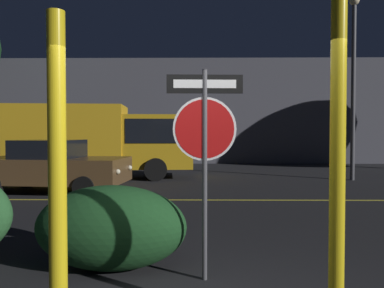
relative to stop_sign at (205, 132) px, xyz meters
name	(u,v)px	position (x,y,z in m)	size (l,w,h in m)	color
road_center_stripe	(197,200)	(-0.09, 5.32, -1.76)	(38.99, 0.12, 0.01)	gold
stop_sign	(205,132)	(0.00, 0.00, 0.00)	(0.90, 0.06, 2.50)	#4C4C51
yellow_pole_left	(57,173)	(-1.31, -1.20, -0.36)	(0.16, 0.16, 2.81)	yellow
yellow_pole_right	(338,149)	(1.04, -1.40, -0.14)	(0.12, 0.12, 3.25)	yellow
hedge_bush_2	(111,227)	(-1.19, 0.32, -1.22)	(1.94, 1.03, 1.09)	#19421E
passing_car_2	(53,166)	(-4.37, 6.60, -1.00)	(4.49, 2.36, 1.55)	brown
delivery_truck	(106,138)	(-3.64, 10.14, -0.21)	(7.04, 2.79, 2.82)	gold
street_lamp	(353,72)	(5.72, 9.54, 2.26)	(0.37, 0.37, 6.83)	#4C4C51
building_backdrop	(173,113)	(-1.57, 19.40, 1.27)	(33.59, 4.71, 6.06)	#4C4C56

